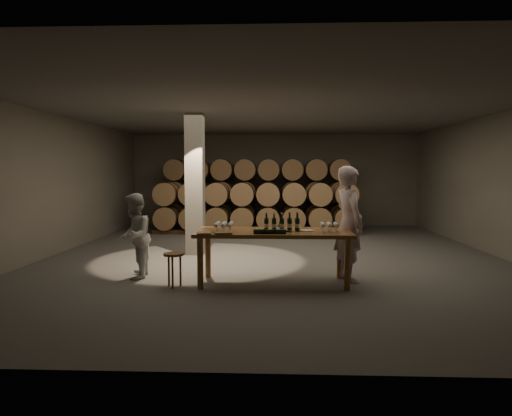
{
  "coord_description": "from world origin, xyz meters",
  "views": [
    {
      "loc": [
        0.02,
        -10.14,
        1.89
      ],
      "look_at": [
        -0.39,
        -0.2,
        1.1
      ],
      "focal_mm": 32.0,
      "sensor_mm": 36.0,
      "label": 1
    }
  ],
  "objects_px": {
    "stool": "(174,259)",
    "person_man": "(349,224)",
    "tasting_table": "(273,237)",
    "notebook_near": "(223,233)",
    "person_woman": "(134,236)",
    "bottle_cluster": "(282,224)",
    "plate": "(307,230)"
  },
  "relations": [
    {
      "from": "stool",
      "to": "person_man",
      "type": "bearing_deg",
      "value": 10.65
    },
    {
      "from": "tasting_table",
      "to": "notebook_near",
      "type": "relative_size",
      "value": 9.53
    },
    {
      "from": "stool",
      "to": "person_woman",
      "type": "height_order",
      "value": "person_woman"
    },
    {
      "from": "bottle_cluster",
      "to": "notebook_near",
      "type": "height_order",
      "value": "bottle_cluster"
    },
    {
      "from": "bottle_cluster",
      "to": "stool",
      "type": "bearing_deg",
      "value": -169.88
    },
    {
      "from": "tasting_table",
      "to": "notebook_near",
      "type": "bearing_deg",
      "value": -151.5
    },
    {
      "from": "person_man",
      "to": "person_woman",
      "type": "bearing_deg",
      "value": 72.34
    },
    {
      "from": "notebook_near",
      "to": "person_woman",
      "type": "xyz_separation_m",
      "value": [
        -1.66,
        0.7,
        -0.16
      ]
    },
    {
      "from": "bottle_cluster",
      "to": "person_woman",
      "type": "distance_m",
      "value": 2.63
    },
    {
      "from": "bottle_cluster",
      "to": "person_woman",
      "type": "xyz_separation_m",
      "value": [
        -2.6,
        0.26,
        -0.25
      ]
    },
    {
      "from": "stool",
      "to": "person_woman",
      "type": "bearing_deg",
      "value": 145.19
    },
    {
      "from": "bottle_cluster",
      "to": "plate",
      "type": "bearing_deg",
      "value": -2.79
    },
    {
      "from": "notebook_near",
      "to": "bottle_cluster",
      "type": "bearing_deg",
      "value": 12.53
    },
    {
      "from": "tasting_table",
      "to": "stool",
      "type": "relative_size",
      "value": 4.65
    },
    {
      "from": "bottle_cluster",
      "to": "person_man",
      "type": "xyz_separation_m",
      "value": [
        1.17,
        0.24,
        -0.01
      ]
    },
    {
      "from": "person_man",
      "to": "person_woman",
      "type": "distance_m",
      "value": 3.78
    },
    {
      "from": "notebook_near",
      "to": "person_woman",
      "type": "bearing_deg",
      "value": 144.31
    },
    {
      "from": "person_woman",
      "to": "person_man",
      "type": "bearing_deg",
      "value": 82.36
    },
    {
      "from": "tasting_table",
      "to": "person_woman",
      "type": "distance_m",
      "value": 2.48
    },
    {
      "from": "plate",
      "to": "person_woman",
      "type": "distance_m",
      "value": 3.04
    },
    {
      "from": "tasting_table",
      "to": "person_man",
      "type": "relative_size",
      "value": 1.3
    },
    {
      "from": "stool",
      "to": "bottle_cluster",
      "type": "bearing_deg",
      "value": 10.12
    },
    {
      "from": "stool",
      "to": "tasting_table",
      "type": "bearing_deg",
      "value": 10.67
    },
    {
      "from": "tasting_table",
      "to": "person_woman",
      "type": "bearing_deg",
      "value": 173.83
    },
    {
      "from": "tasting_table",
      "to": "bottle_cluster",
      "type": "xyz_separation_m",
      "value": [
        0.14,
        0.01,
        0.21
      ]
    },
    {
      "from": "stool",
      "to": "notebook_near",
      "type": "bearing_deg",
      "value": -8.76
    },
    {
      "from": "notebook_near",
      "to": "person_woman",
      "type": "distance_m",
      "value": 1.81
    },
    {
      "from": "person_woman",
      "to": "notebook_near",
      "type": "bearing_deg",
      "value": 59.73
    },
    {
      "from": "notebook_near",
      "to": "person_man",
      "type": "relative_size",
      "value": 0.14
    },
    {
      "from": "bottle_cluster",
      "to": "plate",
      "type": "xyz_separation_m",
      "value": [
        0.42,
        -0.02,
        -0.1
      ]
    },
    {
      "from": "plate",
      "to": "person_man",
      "type": "bearing_deg",
      "value": 19.08
    },
    {
      "from": "person_man",
      "to": "stool",
      "type": "bearing_deg",
      "value": 83.32
    }
  ]
}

